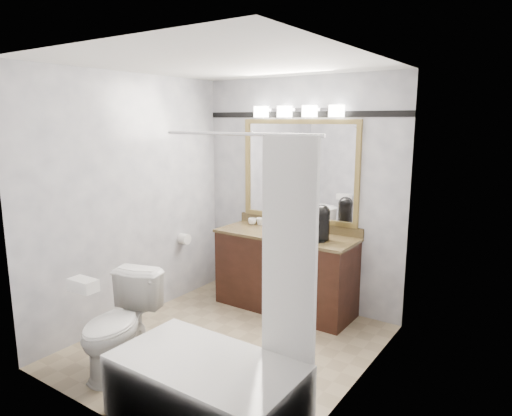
{
  "coord_description": "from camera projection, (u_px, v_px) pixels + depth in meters",
  "views": [
    {
      "loc": [
        2.4,
        -3.06,
        2.05
      ],
      "look_at": [
        0.07,
        0.35,
        1.24
      ],
      "focal_mm": 32.0,
      "sensor_mm": 36.0,
      "label": 1
    }
  ],
  "objects": [
    {
      "name": "toilet",
      "position": [
        119.0,
        325.0,
        3.73
      ],
      "size": [
        0.64,
        0.86,
        0.79
      ],
      "primitive_type": "imported",
      "rotation": [
        0.0,
        0.0,
        0.28
      ],
      "color": "white",
      "rests_on": "ground"
    },
    {
      "name": "vanity",
      "position": [
        285.0,
        270.0,
        4.94
      ],
      "size": [
        1.53,
        0.58,
        0.97
      ],
      "color": "black",
      "rests_on": "ground"
    },
    {
      "name": "soap_bar",
      "position": [
        301.0,
        232.0,
        4.89
      ],
      "size": [
        0.09,
        0.06,
        0.03
      ],
      "primitive_type": "cube",
      "rotation": [
        0.0,
        0.0,
        0.08
      ],
      "color": "beige",
      "rests_on": "vanity"
    },
    {
      "name": "tp_roll",
      "position": [
        184.0,
        239.0,
        5.23
      ],
      "size": [
        0.11,
        0.12,
        0.12
      ],
      "primitive_type": "cylinder",
      "rotation": [
        0.0,
        1.57,
        0.0
      ],
      "color": "white",
      "rests_on": "room"
    },
    {
      "name": "coffee_maker",
      "position": [
        321.0,
        222.0,
        4.56
      ],
      "size": [
        0.2,
        0.23,
        0.36
      ],
      "rotation": [
        0.0,
        0.0,
        -0.35
      ],
      "color": "black",
      "rests_on": "vanity"
    },
    {
      "name": "tissue_box",
      "position": [
        83.0,
        285.0,
        3.4
      ],
      "size": [
        0.23,
        0.13,
        0.09
      ],
      "primitive_type": "cube",
      "rotation": [
        0.0,
        0.0,
        0.04
      ],
      "color": "white",
      "rests_on": "toilet"
    },
    {
      "name": "cup_left",
      "position": [
        252.0,
        221.0,
        5.28
      ],
      "size": [
        0.12,
        0.12,
        0.07
      ],
      "primitive_type": "imported",
      "rotation": [
        0.0,
        0.0,
        -0.34
      ],
      "color": "white",
      "rests_on": "vanity"
    },
    {
      "name": "soap_bottle_a",
      "position": [
        275.0,
        222.0,
        5.13
      ],
      "size": [
        0.07,
        0.07,
        0.12
      ],
      "primitive_type": "imported",
      "rotation": [
        0.0,
        0.0,
        0.43
      ],
      "color": "white",
      "rests_on": "vanity"
    },
    {
      "name": "bathtub",
      "position": [
        211.0,
        383.0,
        3.11
      ],
      "size": [
        1.3,
        0.75,
        1.96
      ],
      "color": "white",
      "rests_on": "ground"
    },
    {
      "name": "room",
      "position": [
        226.0,
        213.0,
        3.96
      ],
      "size": [
        2.42,
        2.62,
        2.52
      ],
      "color": "gray",
      "rests_on": "ground"
    },
    {
      "name": "cup_right",
      "position": [
        260.0,
        221.0,
        5.26
      ],
      "size": [
        0.1,
        0.1,
        0.08
      ],
      "primitive_type": "imported",
      "rotation": [
        0.0,
        0.0,
        -0.2
      ],
      "color": "white",
      "rests_on": "vanity"
    },
    {
      "name": "accent_stripe",
      "position": [
        300.0,
        114.0,
        4.85
      ],
      "size": [
        2.4,
        0.01,
        0.06
      ],
      "primitive_type": "cube",
      "color": "black",
      "rests_on": "room"
    },
    {
      "name": "vanity_light_bar",
      "position": [
        297.0,
        111.0,
        4.79
      ],
      "size": [
        1.02,
        0.14,
        0.12
      ],
      "color": "silver",
      "rests_on": "room"
    },
    {
      "name": "mirror",
      "position": [
        299.0,
        171.0,
        4.95
      ],
      "size": [
        1.4,
        0.04,
        1.1
      ],
      "color": "olive",
      "rests_on": "room"
    }
  ]
}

